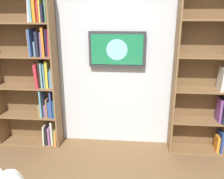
# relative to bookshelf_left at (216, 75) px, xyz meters

# --- Properties ---
(wall_back) EXTENTS (4.52, 0.06, 2.70)m
(wall_back) POSITION_rel_bookshelf_left_xyz_m (1.31, -0.17, 0.26)
(wall_back) COLOR silver
(wall_back) RESTS_ON ground
(bookshelf_left) EXTENTS (0.85, 0.28, 2.20)m
(bookshelf_left) POSITION_rel_bookshelf_left_xyz_m (0.00, 0.00, 0.00)
(bookshelf_left) COLOR brown
(bookshelf_left) RESTS_ON ground
(bookshelf_right) EXTENTS (0.88, 0.28, 2.15)m
(bookshelf_right) POSITION_rel_bookshelf_left_xyz_m (2.40, 0.00, 0.00)
(bookshelf_right) COLOR brown
(bookshelf_right) RESTS_ON ground
(wall_mounted_tv) EXTENTS (0.74, 0.07, 0.46)m
(wall_mounted_tv) POSITION_rel_bookshelf_left_xyz_m (1.27, -0.08, 0.29)
(wall_mounted_tv) COLOR #333338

